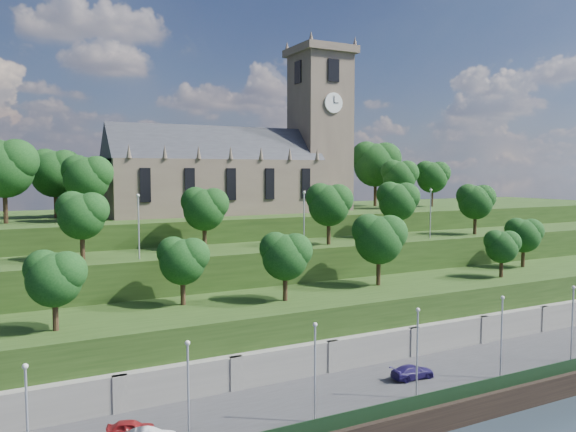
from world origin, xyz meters
TOP-DOWN VIEW (x-y plane):
  - ground at (0.00, 0.00)m, footprint 320.00×320.00m
  - promenade at (0.00, 6.00)m, footprint 160.00×12.00m
  - quay_wall at (0.00, -0.05)m, footprint 160.00×0.50m
  - fence at (0.00, 0.60)m, footprint 160.00×0.10m
  - retaining_wall at (0.00, 11.97)m, footprint 160.00×2.10m
  - embankment_lower at (0.00, 18.00)m, footprint 160.00×12.00m
  - embankment_upper at (0.00, 29.00)m, footprint 160.00×10.00m
  - hilltop at (0.00, 50.00)m, footprint 160.00×32.00m
  - church at (0.79, 45.98)m, footprint 38.60×12.35m
  - trees_lower at (0.81, 18.22)m, footprint 65.81×8.58m
  - trees_upper at (3.77, 28.19)m, footprint 60.34×8.12m
  - trees_hilltop at (2.15, 45.41)m, footprint 75.45×16.75m
  - lamp_posts_promenade at (-2.00, 2.50)m, footprint 60.36×0.36m
  - lamp_posts_upper at (0.00, 26.00)m, footprint 40.36×0.36m
  - car_left at (-25.10, 6.65)m, footprint 3.72×2.42m
  - car_right at (0.68, 6.22)m, footprint 4.36×1.95m

SIDE VIEW (x-z plane):
  - ground at x=0.00m, z-range 0.00..0.00m
  - promenade at x=0.00m, z-range 0.00..2.00m
  - quay_wall at x=0.00m, z-range 0.00..2.20m
  - retaining_wall at x=0.00m, z-range 0.00..5.00m
  - car_left at x=-25.10m, z-range 2.00..3.18m
  - fence at x=0.00m, z-range 2.00..3.20m
  - car_right at x=0.68m, z-range 2.00..3.24m
  - embankment_lower at x=0.00m, z-range 0.00..8.00m
  - embankment_upper at x=0.00m, z-range 0.00..12.00m
  - lamp_posts_promenade at x=-2.00m, z-range 2.61..10.43m
  - hilltop at x=0.00m, z-range 0.00..15.00m
  - trees_lower at x=0.81m, z-range 8.72..17.10m
  - lamp_posts_upper at x=0.00m, z-range 12.59..19.51m
  - trees_upper at x=3.77m, z-range 13.23..21.11m
  - trees_hilltop at x=2.15m, z-range 15.89..27.69m
  - church at x=0.79m, z-range 8.72..36.32m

